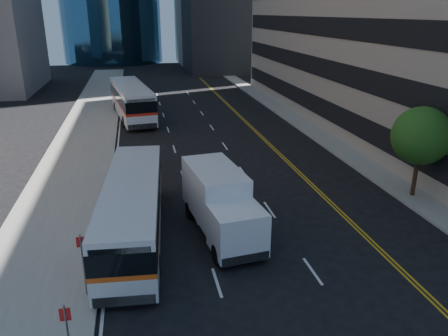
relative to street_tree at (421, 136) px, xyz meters
name	(u,v)px	position (x,y,z in m)	size (l,w,h in m)	color
ground	(321,303)	(-9.00, -8.00, -3.64)	(160.00, 160.00, 0.00)	black
sidewalk_west	(86,136)	(-19.50, 17.00, -3.57)	(5.00, 90.00, 0.15)	gray
sidewalk_east	(303,125)	(0.00, 17.00, -3.57)	(2.00, 90.00, 0.15)	gray
street_tree	(421,136)	(0.00, 0.00, 0.00)	(3.20, 3.20, 5.10)	#332114
bus_front	(133,208)	(-15.60, -1.70, -2.09)	(3.23, 11.19, 2.85)	silver
bus_rear	(131,100)	(-15.60, 23.50, -1.86)	(4.47, 12.88, 3.26)	white
box_truck	(220,203)	(-11.59, -2.08, -2.03)	(2.97, 6.60, 3.05)	white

